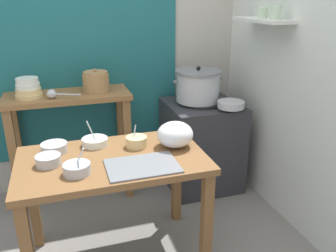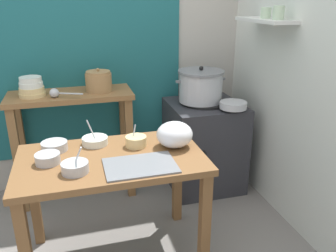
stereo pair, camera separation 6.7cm
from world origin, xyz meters
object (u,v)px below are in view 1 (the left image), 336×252
at_px(prep_table, 113,174).
at_px(prep_bowl_2, 95,141).
at_px(steamer_pot, 198,86).
at_px(prep_bowl_0, 77,168).
at_px(prep_bowl_3, 54,147).
at_px(stove_block, 201,144).
at_px(ladle, 53,94).
at_px(serving_tray, 142,166).
at_px(prep_bowl_1, 136,141).
at_px(prep_bowl_4, 48,160).
at_px(back_shelf_table, 70,121).
at_px(wide_pan, 231,104).
at_px(plastic_bag, 175,134).
at_px(bowl_stack_enamel, 28,89).
at_px(clay_pot, 96,82).

bearing_deg(prep_table, prep_bowl_2, 109.79).
relative_size(steamer_pot, prep_bowl_0, 2.73).
bearing_deg(prep_bowl_3, stove_block, 24.23).
height_order(ladle, serving_tray, ladle).
relative_size(prep_bowl_1, prep_bowl_4, 0.97).
bearing_deg(prep_bowl_4, stove_block, 30.06).
height_order(back_shelf_table, prep_bowl_1, back_shelf_table).
height_order(stove_block, wide_pan, wide_pan).
relative_size(plastic_bag, prep_bowl_4, 1.63).
xyz_separation_m(bowl_stack_enamel, wide_pan, (1.51, -0.34, -0.16)).
height_order(serving_tray, wide_pan, wide_pan).
bearing_deg(prep_bowl_3, serving_tray, -37.44).
xyz_separation_m(ladle, prep_bowl_0, (0.10, -0.90, -0.18)).
relative_size(clay_pot, prep_bowl_0, 1.31).
bearing_deg(prep_bowl_1, stove_block, 41.01).
distance_m(serving_tray, wide_pan, 1.11).
relative_size(prep_table, prep_bowl_4, 7.80).
xyz_separation_m(ladle, plastic_bag, (0.71, -0.71, -0.13)).
height_order(bowl_stack_enamel, plastic_bag, bowl_stack_enamel).
bearing_deg(prep_bowl_3, clay_pot, 62.80).
bearing_deg(ladle, prep_bowl_0, -83.78).
height_order(ladle, prep_bowl_1, ladle).
distance_m(steamer_pot, clay_pot, 0.83).
height_order(clay_pot, ladle, clay_pot).
bearing_deg(bowl_stack_enamel, serving_tray, -58.45).
bearing_deg(serving_tray, prep_bowl_2, 119.73).
relative_size(clay_pot, serving_tray, 0.52).
bearing_deg(prep_bowl_4, bowl_stack_enamel, 98.35).
relative_size(ladle, wide_pan, 1.13).
bearing_deg(bowl_stack_enamel, plastic_bag, -42.16).
bearing_deg(serving_tray, wide_pan, 37.05).
relative_size(stove_block, bowl_stack_enamel, 4.00).
relative_size(prep_table, bowl_stack_enamel, 5.65).
xyz_separation_m(stove_block, serving_tray, (-0.74, -0.90, 0.34)).
distance_m(plastic_bag, prep_bowl_1, 0.25).
bearing_deg(prep_bowl_0, prep_bowl_2, 69.23).
height_order(ladle, plastic_bag, ladle).
bearing_deg(prep_bowl_4, prep_bowl_2, 35.27).
distance_m(clay_pot, prep_bowl_4, 0.96).
bearing_deg(stove_block, prep_bowl_1, -138.99).
distance_m(prep_bowl_0, prep_bowl_2, 0.38).
relative_size(bowl_stack_enamel, prep_bowl_3, 1.22).
distance_m(clay_pot, wide_pan, 1.08).
distance_m(prep_table, steamer_pot, 1.17).
relative_size(steamer_pot, prep_bowl_2, 2.52).
distance_m(bowl_stack_enamel, wide_pan, 1.55).
distance_m(stove_block, prep_bowl_3, 1.38).
bearing_deg(prep_bowl_0, prep_bowl_4, 133.25).
bearing_deg(bowl_stack_enamel, prep_table, -60.33).
distance_m(steamer_pot, prep_bowl_0, 1.39).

